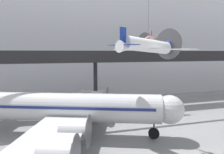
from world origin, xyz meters
name	(u,v)px	position (x,y,z in m)	size (l,w,h in m)	color
hangar_back_wall	(85,40)	(0.00, 35.82, 12.88)	(140.00, 3.00, 25.76)	silver
mezzanine_walkway	(97,60)	(0.00, 24.81, 8.80)	(110.00, 3.20, 10.48)	black
airliner_silver_main	(66,108)	(-6.33, 14.06, 3.54)	(27.27, 31.94, 10.16)	#B7BABF
suspended_plane_silver_racer	(148,39)	(9.99, 25.20, 12.58)	(7.90, 6.61, 9.46)	silver
suspended_plane_white_twin	(148,46)	(1.24, 7.52, 10.86)	(8.05, 9.21, 11.28)	silver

